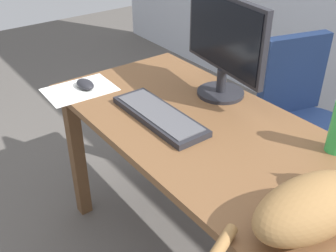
{
  "coord_description": "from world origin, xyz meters",
  "views": [
    {
      "loc": [
        0.87,
        -0.88,
        1.52
      ],
      "look_at": [
        -0.08,
        -0.17,
        0.79
      ],
      "focal_mm": 43.13,
      "sensor_mm": 36.0,
      "label": 1
    }
  ],
  "objects_px": {
    "keyboard": "(159,115)",
    "cat": "(317,202)",
    "office_chair": "(299,141)",
    "monitor": "(224,44)",
    "computer_mouse": "(85,84)"
  },
  "relations": [
    {
      "from": "cat",
      "to": "computer_mouse",
      "type": "bearing_deg",
      "value": -174.65
    },
    {
      "from": "office_chair",
      "to": "cat",
      "type": "height_order",
      "value": "cat"
    },
    {
      "from": "keyboard",
      "to": "cat",
      "type": "bearing_deg",
      "value": -0.1
    },
    {
      "from": "computer_mouse",
      "to": "keyboard",
      "type": "bearing_deg",
      "value": 14.36
    },
    {
      "from": "monitor",
      "to": "cat",
      "type": "relative_size",
      "value": 0.78
    },
    {
      "from": "office_chair",
      "to": "keyboard",
      "type": "xyz_separation_m",
      "value": [
        -0.12,
        -0.79,
        0.37
      ]
    },
    {
      "from": "office_chair",
      "to": "computer_mouse",
      "type": "xyz_separation_m",
      "value": [
        -0.53,
        -0.9,
        0.37
      ]
    },
    {
      "from": "office_chair",
      "to": "monitor",
      "type": "bearing_deg",
      "value": -105.14
    },
    {
      "from": "office_chair",
      "to": "cat",
      "type": "relative_size",
      "value": 1.46
    },
    {
      "from": "keyboard",
      "to": "computer_mouse",
      "type": "relative_size",
      "value": 4.0
    },
    {
      "from": "office_chair",
      "to": "cat",
      "type": "xyz_separation_m",
      "value": [
        0.58,
        -0.79,
        0.44
      ]
    },
    {
      "from": "office_chair",
      "to": "keyboard",
      "type": "bearing_deg",
      "value": -98.34
    },
    {
      "from": "office_chair",
      "to": "monitor",
      "type": "distance_m",
      "value": 0.76
    },
    {
      "from": "office_chair",
      "to": "computer_mouse",
      "type": "distance_m",
      "value": 1.11
    },
    {
      "from": "keyboard",
      "to": "cat",
      "type": "distance_m",
      "value": 0.7
    }
  ]
}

